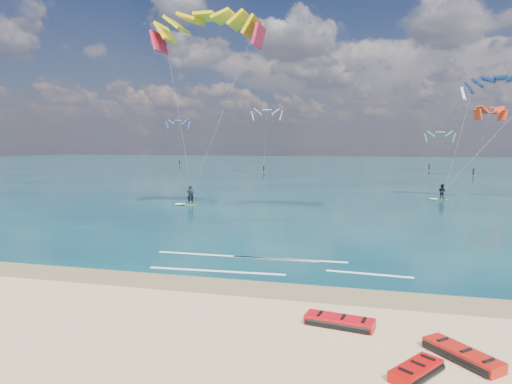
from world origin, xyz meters
TOP-DOWN VIEW (x-y plane):
  - ground at (0.00, 40.00)m, footprint 320.00×320.00m
  - wet_sand_strip at (0.00, 3.00)m, footprint 320.00×2.40m
  - sea at (0.00, 104.00)m, footprint 320.00×200.00m
  - packed_kite_left at (4.75, -0.31)m, footprint 2.70×1.49m
  - packed_kite_mid at (8.38, -1.94)m, footprint 2.47×2.59m
  - packed_kite_right at (6.99, -3.23)m, footprint 1.92×2.15m
  - kitesurfer_main at (-9.58, 23.52)m, footprint 12.76×9.08m
  - kitesurfer_far at (16.05, 36.84)m, footprint 10.94×5.24m
  - shoreline_foam at (0.33, 6.98)m, footprint 13.83×3.64m
  - distant_kites at (-5.19, 85.50)m, footprint 77.66×28.41m

SIDE VIEW (x-z plane):
  - ground at x=0.00m, z-range 0.00..0.00m
  - packed_kite_left at x=4.75m, z-range -0.20..0.20m
  - packed_kite_mid at x=8.38m, z-range -0.19..0.19m
  - packed_kite_right at x=6.99m, z-range -0.18..0.18m
  - wet_sand_strip at x=0.00m, z-range 0.00..0.01m
  - sea at x=0.00m, z-range 0.00..0.04m
  - shoreline_foam at x=0.33m, z-range 0.04..0.05m
  - distant_kites at x=-5.19m, z-range -0.55..12.50m
  - kitesurfer_far at x=16.05m, z-range 0.45..14.73m
  - kitesurfer_main at x=-9.58m, z-range 0.12..18.44m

